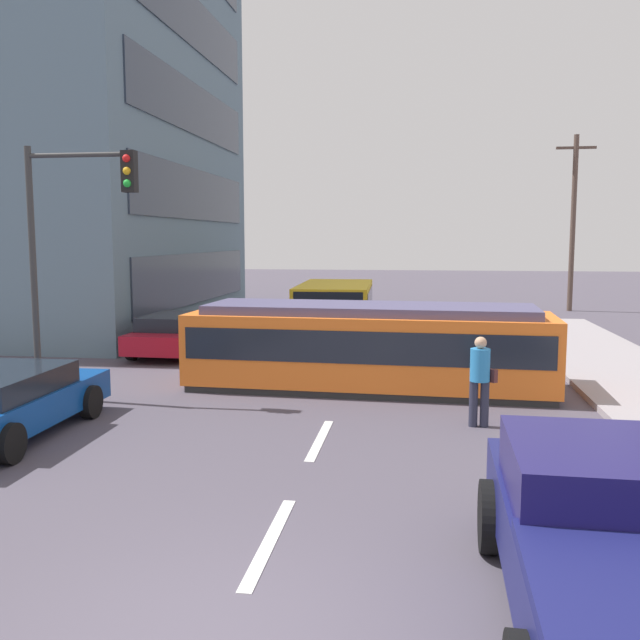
# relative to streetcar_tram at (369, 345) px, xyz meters

# --- Properties ---
(ground_plane) EXTENTS (120.00, 120.00, 0.00)m
(ground_plane) POSITION_rel_streetcar_tram_xyz_m (-0.53, -0.24, -1.00)
(ground_plane) COLOR #4D4653
(lane_stripe_1) EXTENTS (0.16, 2.40, 0.01)m
(lane_stripe_1) POSITION_rel_streetcar_tram_xyz_m (-0.53, -8.24, -1.00)
(lane_stripe_1) COLOR silver
(lane_stripe_1) RESTS_ON ground
(lane_stripe_2) EXTENTS (0.16, 2.40, 0.01)m
(lane_stripe_2) POSITION_rel_streetcar_tram_xyz_m (-0.53, -4.24, -1.00)
(lane_stripe_2) COLOR silver
(lane_stripe_2) RESTS_ON ground
(lane_stripe_3) EXTENTS (0.16, 2.40, 0.01)m
(lane_stripe_3) POSITION_rel_streetcar_tram_xyz_m (-0.53, 6.00, -1.00)
(lane_stripe_3) COLOR silver
(lane_stripe_3) RESTS_ON ground
(lane_stripe_4) EXTENTS (0.16, 2.40, 0.01)m
(lane_stripe_4) POSITION_rel_streetcar_tram_xyz_m (-0.53, 12.00, -1.00)
(lane_stripe_4) COLOR silver
(lane_stripe_4) RESTS_ON ground
(corner_building) EXTENTS (14.93, 14.82, 16.00)m
(corner_building) POSITION_rel_streetcar_tram_xyz_m (-14.89, 10.26, 7.00)
(corner_building) COLOR slate
(corner_building) RESTS_ON ground
(streetcar_tram) EXTENTS (8.34, 2.87, 1.94)m
(streetcar_tram) POSITION_rel_streetcar_tram_xyz_m (0.00, 0.00, 0.00)
(streetcar_tram) COLOR orange
(streetcar_tram) RESTS_ON ground
(city_bus) EXTENTS (2.73, 5.84, 1.81)m
(city_bus) POSITION_rel_streetcar_tram_xyz_m (-1.89, 9.00, 0.04)
(city_bus) COLOR gold
(city_bus) RESTS_ON ground
(pedestrian_crossing) EXTENTS (0.50, 0.36, 1.67)m
(pedestrian_crossing) POSITION_rel_streetcar_tram_xyz_m (2.24, -2.98, -0.06)
(pedestrian_crossing) COLOR #282A3D
(pedestrian_crossing) RESTS_ON ground
(pickup_truck_parked) EXTENTS (2.37, 5.05, 1.55)m
(pickup_truck_parked) POSITION_rel_streetcar_tram_xyz_m (2.92, -9.64, -0.20)
(pickup_truck_parked) COLOR #171A54
(pickup_truck_parked) RESTS_ON ground
(parked_sedan_mid) EXTENTS (2.02, 4.54, 1.19)m
(parked_sedan_mid) POSITION_rel_streetcar_tram_xyz_m (-5.96, -4.85, -0.38)
(parked_sedan_mid) COLOR #0C3F90
(parked_sedan_mid) RESTS_ON ground
(parked_sedan_far) EXTENTS (2.12, 4.32, 1.19)m
(parked_sedan_far) POSITION_rel_streetcar_tram_xyz_m (-6.00, 3.96, -0.38)
(parked_sedan_far) COLOR maroon
(parked_sedan_far) RESTS_ON ground
(traffic_light_mast) EXTENTS (2.43, 0.33, 5.35)m
(traffic_light_mast) POSITION_rel_streetcar_tram_xyz_m (-6.12, -2.00, 2.70)
(traffic_light_mast) COLOR #333333
(traffic_light_mast) RESTS_ON ground
(utility_pole_far) EXTENTS (1.80, 0.24, 8.23)m
(utility_pole_far) POSITION_rel_streetcar_tram_xyz_m (8.24, 18.41, 3.29)
(utility_pole_far) COLOR brown
(utility_pole_far) RESTS_ON ground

